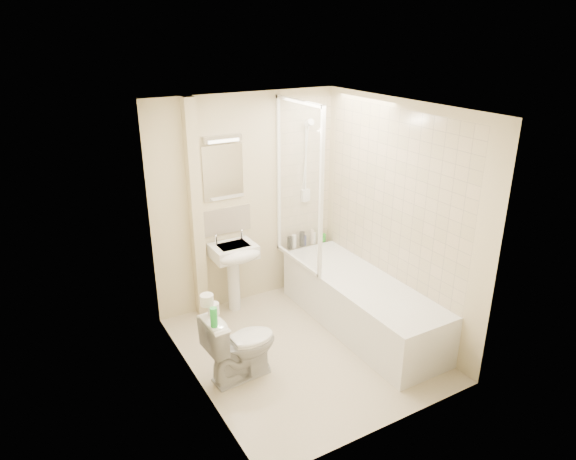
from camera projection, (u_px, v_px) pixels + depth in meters
floor at (304, 349)px, 5.18m from camera, size 2.50×2.50×0.00m
wall_back at (247, 202)px, 5.74m from camera, size 2.20×0.02×2.40m
wall_left at (192, 265)px, 4.23m from camera, size 0.02×2.50×2.40m
wall_right at (397, 219)px, 5.24m from camera, size 0.02×2.50×2.40m
ceiling at (307, 107)px, 4.29m from camera, size 2.20×2.50×0.02m
tile_back at (304, 174)px, 6.00m from camera, size 0.70×0.01×1.75m
tile_right at (393, 196)px, 5.20m from camera, size 0.01×2.10×1.75m
pipe_boxing at (196, 213)px, 5.41m from camera, size 0.12×0.12×2.40m
splashback at (225, 221)px, 5.67m from camera, size 0.60×0.02×0.30m
mirror at (223, 173)px, 5.47m from camera, size 0.46×0.01×0.60m
strip_light at (222, 138)px, 5.31m from camera, size 0.42×0.07×0.07m
bathtub at (361, 303)px, 5.47m from camera, size 0.70×2.10×0.55m
shower_screen at (298, 185)px, 5.47m from camera, size 0.04×0.92×1.80m
shower_fixture at (306, 165)px, 5.91m from camera, size 0.10×0.16×0.99m
pedestal_sink at (235, 260)px, 5.63m from camera, size 0.48×0.45×0.92m
bottle_black_a at (290, 243)px, 6.11m from camera, size 0.05×0.05×0.15m
bottle_white_a at (294, 241)px, 6.14m from camera, size 0.06×0.06×0.16m
bottle_black_b at (302, 239)px, 6.19m from camera, size 0.06×0.06×0.18m
bottle_blue at (304, 241)px, 6.22m from camera, size 0.04×0.04×0.13m
bottle_cream at (312, 237)px, 6.26m from camera, size 0.05×0.05×0.18m
bottle_white_b at (313, 238)px, 6.27m from camera, size 0.06×0.06×0.14m
bottle_green at (323, 238)px, 6.35m from camera, size 0.07×0.07×0.09m
toilet at (241, 344)px, 4.66m from camera, size 0.47×0.72×0.68m
toilet_roll_lower at (214, 309)px, 4.48m from camera, size 0.10×0.10×0.11m
toilet_roll_upper at (207, 300)px, 4.42m from camera, size 0.12×0.12×0.10m
green_bottle at (214, 317)px, 4.28m from camera, size 0.06×0.06×0.18m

